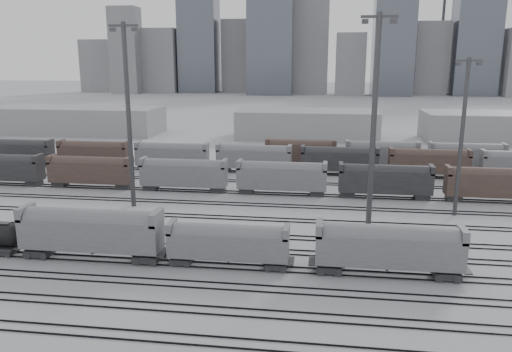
# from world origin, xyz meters

# --- Properties ---
(ground) EXTENTS (900.00, 900.00, 0.00)m
(ground) POSITION_xyz_m (0.00, 0.00, 0.00)
(ground) COLOR silver
(ground) RESTS_ON ground
(tracks) EXTENTS (220.00, 71.50, 0.16)m
(tracks) POSITION_xyz_m (0.00, 17.50, 0.08)
(tracks) COLOR black
(tracks) RESTS_ON ground
(hopper_car_a) EXTENTS (16.35, 3.25, 5.85)m
(hopper_car_a) POSITION_xyz_m (-11.01, 1.00, 3.61)
(hopper_car_a) COLOR black
(hopper_car_a) RESTS_ON ground
(hopper_car_b) EXTENTS (13.33, 2.65, 4.77)m
(hopper_car_b) POSITION_xyz_m (4.80, 1.00, 2.95)
(hopper_car_b) COLOR black
(hopper_car_b) RESTS_ON ground
(hopper_car_c) EXTENTS (15.25, 3.03, 5.45)m
(hopper_car_c) POSITION_xyz_m (21.88, 1.00, 3.37)
(hopper_car_c) COLOR black
(hopper_car_c) RESTS_ON ground
(light_mast_b) EXTENTS (4.42, 0.71, 27.63)m
(light_mast_b) POSITION_xyz_m (-14.30, 22.00, 14.66)
(light_mast_b) COLOR #3C3C3F
(light_mast_b) RESTS_ON ground
(light_mast_c) EXTENTS (4.47, 0.72, 27.94)m
(light_mast_c) POSITION_xyz_m (21.02, 14.82, 14.82)
(light_mast_c) COLOR #3C3C3F
(light_mast_c) RESTS_ON ground
(light_mast_d) EXTENTS (3.62, 0.58, 22.63)m
(light_mast_d) POSITION_xyz_m (34.23, 23.93, 12.00)
(light_mast_d) COLOR #3C3C3F
(light_mast_d) RESTS_ON ground
(bg_string_near) EXTENTS (151.00, 3.00, 5.60)m
(bg_string_near) POSITION_xyz_m (8.00, 32.00, 2.80)
(bg_string_near) COLOR slate
(bg_string_near) RESTS_ON ground
(bg_string_mid) EXTENTS (151.00, 3.00, 5.60)m
(bg_string_mid) POSITION_xyz_m (18.00, 48.00, 2.80)
(bg_string_mid) COLOR black
(bg_string_mid) RESTS_ON ground
(bg_string_far) EXTENTS (66.00, 3.00, 5.60)m
(bg_string_far) POSITION_xyz_m (35.50, 56.00, 2.80)
(bg_string_far) COLOR #4E3A32
(bg_string_far) RESTS_ON ground
(warehouse_left) EXTENTS (50.00, 18.00, 8.00)m
(warehouse_left) POSITION_xyz_m (-60.00, 95.00, 4.00)
(warehouse_left) COLOR gray
(warehouse_left) RESTS_ON ground
(warehouse_mid) EXTENTS (40.00, 18.00, 8.00)m
(warehouse_mid) POSITION_xyz_m (10.00, 95.00, 4.00)
(warehouse_mid) COLOR gray
(warehouse_mid) RESTS_ON ground
(warehouse_right) EXTENTS (35.00, 18.00, 8.00)m
(warehouse_right) POSITION_xyz_m (60.00, 95.00, 4.00)
(warehouse_right) COLOR gray
(warehouse_right) RESTS_ON ground
(skyline) EXTENTS (316.00, 22.40, 95.00)m
(skyline) POSITION_xyz_m (10.84, 280.00, 34.73)
(skyline) COLOR gray
(skyline) RESTS_ON ground
(crane_left) EXTENTS (42.00, 1.80, 100.00)m
(crane_left) POSITION_xyz_m (-28.74, 305.00, 57.39)
(crane_left) COLOR #3C3C3F
(crane_left) RESTS_ON ground
(crane_right) EXTENTS (42.00, 1.80, 100.00)m
(crane_right) POSITION_xyz_m (91.26, 305.00, 57.39)
(crane_right) COLOR #3C3C3F
(crane_right) RESTS_ON ground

